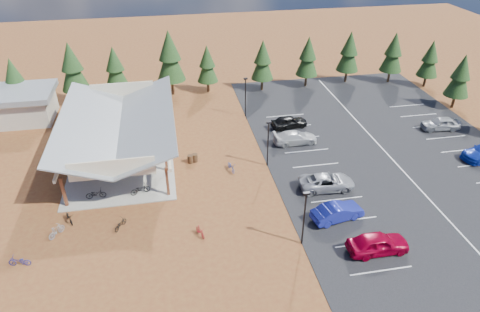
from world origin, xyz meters
TOP-DOWN VIEW (x-y plane):
  - ground at (0.00, 0.00)m, footprint 140.00×140.00m
  - asphalt_lot at (18.50, 3.00)m, footprint 27.00×44.00m
  - concrete_pad at (-10.00, 7.00)m, footprint 10.60×18.60m
  - bike_pavilion at (-10.00, 7.00)m, footprint 11.65×19.40m
  - outbuilding at (-24.00, 18.00)m, footprint 11.00×7.00m
  - lamp_post_0 at (5.00, -10.00)m, footprint 0.50×0.25m
  - lamp_post_1 at (5.00, 2.00)m, footprint 0.50×0.25m
  - lamp_post_2 at (5.00, 14.00)m, footprint 0.50×0.25m
  - trash_bin_0 at (-2.88, 3.97)m, footprint 0.60×0.60m
  - trash_bin_1 at (-2.39, 4.14)m, footprint 0.60×0.60m
  - pine_0 at (-23.69, 21.43)m, footprint 2.97×2.97m
  - pine_1 at (-16.51, 21.95)m, footprint 3.62×3.62m
  - pine_2 at (-11.21, 22.63)m, footprint 3.16×3.16m
  - pine_3 at (-3.79, 22.69)m, footprint 3.92×3.92m
  - pine_4 at (1.25, 22.65)m, footprint 2.93×2.93m
  - pine_5 at (9.00, 21.92)m, footprint 3.16×3.16m
  - pine_6 at (15.72, 22.21)m, footprint 3.18×3.18m
  - pine_7 at (22.21, 22.77)m, footprint 3.29×3.29m
  - pine_8 at (28.55, 21.51)m, footprint 3.24×3.24m
  - pine_12 at (32.71, 11.49)m, footprint 3.13×3.13m
  - pine_13 at (32.98, 18.91)m, footprint 2.97×2.97m
  - bike_0 at (-12.05, -0.78)m, footprint 1.84×0.68m
  - bike_1 at (-12.92, 5.72)m, footprint 1.69×0.69m
  - bike_2 at (-12.17, 10.77)m, footprint 1.89×1.19m
  - bike_3 at (-11.16, 13.78)m, footprint 1.83×0.80m
  - bike_4 at (-7.99, -0.80)m, footprint 2.01×1.20m
  - bike_5 at (-7.86, 4.31)m, footprint 1.59×0.75m
  - bike_6 at (-8.20, 7.67)m, footprint 1.68×0.88m
  - bike_7 at (-7.28, 14.80)m, footprint 1.59×0.51m
  - bike_8 at (-14.02, -3.70)m, footprint 1.29×1.85m
  - bike_9 at (-14.78, -5.40)m, footprint 1.37×1.65m
  - bike_10 at (-16.95, -8.45)m, footprint 1.77×0.85m
  - bike_11 at (-3.03, -7.56)m, footprint 0.95×1.53m
  - bike_12 at (-9.61, -5.37)m, footprint 1.32×1.64m
  - bike_14 at (1.12, 1.71)m, footprint 0.97×1.89m
  - car_0 at (10.57, -11.97)m, footprint 4.93×2.01m
  - car_1 at (8.92, -7.63)m, footprint 4.90×2.52m
  - car_2 at (9.64, -3.12)m, footprint 5.49×2.80m
  - car_3 at (9.21, 5.93)m, footprint 5.05×2.16m
  - car_4 at (9.59, 9.80)m, footprint 4.63×2.34m
  - car_8 at (27.38, 6.00)m, footprint 4.76×2.40m

SIDE VIEW (x-z plane):
  - ground at x=0.00m, z-range 0.00..0.00m
  - asphalt_lot at x=18.50m, z-range 0.00..0.04m
  - concrete_pad at x=-10.00m, z-range 0.00..0.10m
  - bike_12 at x=-9.61m, z-range 0.00..0.84m
  - bike_11 at x=-3.03m, z-range 0.00..0.89m
  - bike_10 at x=-16.95m, z-range 0.00..0.89m
  - trash_bin_0 at x=-2.88m, z-range 0.00..0.90m
  - trash_bin_1 at x=-2.39m, z-range 0.00..0.90m
  - bike_8 at x=-14.02m, z-range 0.00..0.92m
  - bike_14 at x=1.12m, z-range 0.00..0.95m
  - bike_9 at x=-14.78m, z-range 0.00..1.02m
  - bike_6 at x=-8.20m, z-range 0.10..0.94m
  - bike_5 at x=-7.86m, z-range 0.10..1.02m
  - bike_2 at x=-12.17m, z-range 0.10..1.04m
  - bike_7 at x=-7.28m, z-range 0.10..1.05m
  - bike_0 at x=-12.05m, z-range 0.10..1.06m
  - bike_1 at x=-12.92m, z-range 0.10..1.09m
  - bike_4 at x=-7.99m, z-range 0.10..1.10m
  - bike_3 at x=-11.16m, z-range 0.10..1.16m
  - car_3 at x=9.21m, z-range 0.04..1.49m
  - car_2 at x=9.64m, z-range 0.04..1.53m
  - car_4 at x=9.59m, z-range 0.04..1.55m
  - car_1 at x=8.92m, z-range 0.04..1.58m
  - car_8 at x=27.38m, z-range 0.04..1.60m
  - car_0 at x=10.57m, z-range 0.04..1.72m
  - outbuilding at x=-24.00m, z-range 0.08..3.98m
  - lamp_post_0 at x=5.00m, z-range 0.41..5.55m
  - lamp_post_1 at x=5.00m, z-range 0.41..5.55m
  - lamp_post_2 at x=5.00m, z-range 0.41..5.55m
  - bike_pavilion at x=-10.00m, z-range 1.34..6.31m
  - pine_4 at x=1.25m, z-range 0.75..7.57m
  - pine_13 at x=32.98m, z-range 0.76..7.67m
  - pine_0 at x=-23.69m, z-range 0.76..7.69m
  - pine_12 at x=32.71m, z-range 0.80..8.08m
  - pine_2 at x=-11.21m, z-range 0.81..8.17m
  - pine_5 at x=9.00m, z-range 0.81..8.17m
  - pine_6 at x=15.72m, z-range 0.82..8.22m
  - pine_8 at x=28.55m, z-range 0.83..8.37m
  - pine_7 at x=22.21m, z-range 0.85..8.51m
  - pine_1 at x=-16.51m, z-range 0.93..9.36m
  - pine_3 at x=-3.79m, z-range 1.01..10.15m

